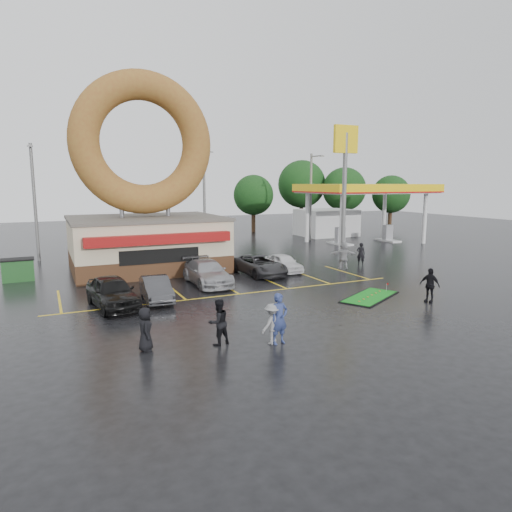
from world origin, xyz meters
name	(u,v)px	position (x,y,z in m)	size (l,w,h in m)	color
ground	(266,310)	(0.00, 0.00, 0.00)	(120.00, 120.00, 0.00)	black
donut_shop	(145,206)	(-3.00, 12.97, 4.46)	(10.20, 8.70, 13.50)	#472B19
gas_station	(348,205)	(20.00, 20.94, 3.70)	(12.30, 13.65, 5.90)	silver
shell_sign	(345,166)	(13.00, 12.00, 7.38)	(2.20, 0.36, 10.60)	slate
streetlight_left	(34,199)	(-10.00, 19.92, 4.78)	(0.40, 2.21, 9.00)	slate
streetlight_mid	(205,197)	(4.00, 20.92, 4.78)	(0.40, 2.21, 9.00)	slate
streetlight_right	(311,195)	(16.00, 21.92, 4.78)	(0.40, 2.21, 9.00)	slate
tree_far_a	(344,189)	(26.00, 30.00, 5.18)	(5.60, 5.60, 8.00)	#332114
tree_far_b	(391,194)	(32.00, 28.00, 4.53)	(4.90, 4.90, 7.00)	#332114
tree_far_c	(302,184)	(22.00, 34.00, 5.84)	(6.30, 6.30, 9.00)	#332114
tree_far_d	(253,195)	(14.00, 32.00, 4.53)	(4.90, 4.90, 7.00)	#332114
car_black	(112,292)	(-6.66, 3.56, 0.77)	(1.81, 4.50, 1.53)	black
car_dgrey	(156,289)	(-4.42, 3.96, 0.62)	(1.31, 3.75, 1.23)	#323235
car_silver	(207,273)	(-0.78, 6.46, 0.72)	(2.01, 4.94, 1.43)	#9D9EA2
car_grey	(260,265)	(3.29, 7.71, 0.66)	(2.18, 4.74, 1.32)	#2C2C2F
car_white	(284,263)	(5.26, 8.00, 0.61)	(1.44, 3.59, 1.22)	silver
person_blue	(279,319)	(-1.63, -4.40, 0.98)	(0.71, 0.47, 1.95)	navy
person_blackjkt	(218,322)	(-3.77, -3.54, 0.88)	(0.85, 0.67, 1.76)	black
person_hoodie	(272,324)	(-1.90, -4.30, 0.78)	(1.01, 0.58, 1.56)	gray
person_bystander	(145,329)	(-6.39, -3.03, 0.81)	(0.79, 0.51, 1.61)	black
person_cameraman	(430,285)	(8.17, -2.24, 0.88)	(1.04, 0.43, 1.77)	black
person_walker_near	(343,255)	(9.66, 7.23, 0.98)	(1.81, 0.58, 1.96)	#969698
person_walker_far	(361,254)	(11.70, 7.89, 0.83)	(0.61, 0.40, 1.66)	black
dumpster	(18,270)	(-11.12, 12.46, 0.65)	(1.80, 1.20, 1.30)	#1C4A1E
putting_green	(370,297)	(6.04, -0.22, 0.03)	(4.38, 3.47, 0.51)	black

